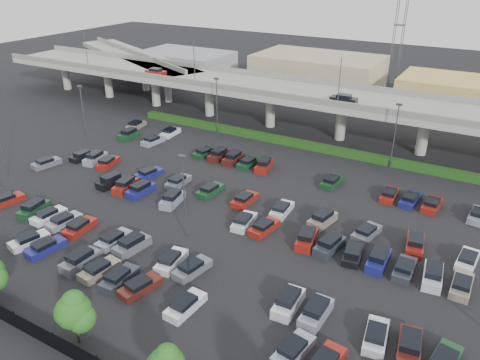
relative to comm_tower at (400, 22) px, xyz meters
The scene contains 10 objects.
ground 75.73m from the comm_tower, 93.09° to the right, with size 280.00×280.00×0.00m, color black.
overpass 43.12m from the comm_tower, 95.68° to the right, with size 150.00×13.00×15.80m.
on_ramp 64.67m from the comm_tower, 151.11° to the right, with size 50.93×30.13×8.80m.
hedge 51.42m from the comm_tower, 94.67° to the right, with size 66.00×1.60×1.10m, color #163E12.
fence 103.13m from the comm_tower, 92.28° to the right, with size 70.00×0.10×2.00m.
tree_row 101.30m from the comm_tower, 91.88° to the right, with size 65.07×3.66×5.94m.
parked_cars 78.84m from the comm_tower, 92.17° to the right, with size 63.08×41.63×1.67m.
light_poles 73.06m from the comm_tower, 96.44° to the right, with size 66.90×48.38×10.30m.
distant_buildings 18.96m from the comm_tower, 55.50° to the right, with size 138.00×24.00×9.00m.
comm_tower is the anchor object (origin of this frame).
Camera 1 is at (29.02, -45.60, 30.01)m, focal length 35.00 mm.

